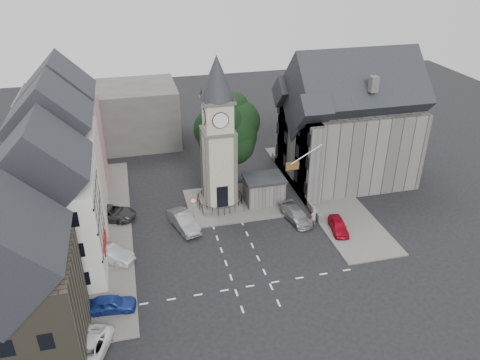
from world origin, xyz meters
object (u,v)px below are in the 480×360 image
object	(u,v)px
car_west_blue	(111,304)
stone_shelter	(264,190)
pedestrian	(313,217)
car_east_red	(338,226)
clock_tower	(218,136)

from	to	relation	value
car_west_blue	stone_shelter	bearing A→B (deg)	-45.15
stone_shelter	pedestrian	xyz separation A→B (m)	(3.61, -5.50, -0.64)
stone_shelter	car_east_red	bearing A→B (deg)	-52.23
clock_tower	stone_shelter	world-z (taller)	clock_tower
clock_tower	pedestrian	size ratio (longest dim) A/B	8.99
car_east_red	pedestrian	distance (m)	2.62
car_west_blue	car_east_red	xyz separation A→B (m)	(21.88, 5.93, -0.04)
stone_shelter	car_east_red	xyz separation A→B (m)	(5.58, -7.20, -0.92)
pedestrian	stone_shelter	bearing A→B (deg)	-69.49
clock_tower	car_east_red	size ratio (longest dim) A/B	4.40
stone_shelter	pedestrian	size ratio (longest dim) A/B	2.38
stone_shelter	car_east_red	distance (m)	9.16
car_east_red	pedestrian	world-z (taller)	pedestrian
clock_tower	pedestrian	xyz separation A→B (m)	(8.41, -5.99, -7.22)
car_west_blue	pedestrian	xyz separation A→B (m)	(19.91, 7.63, 0.23)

